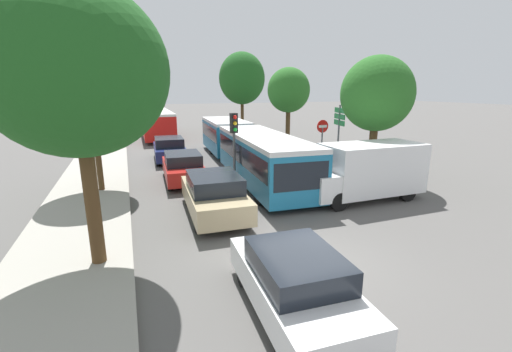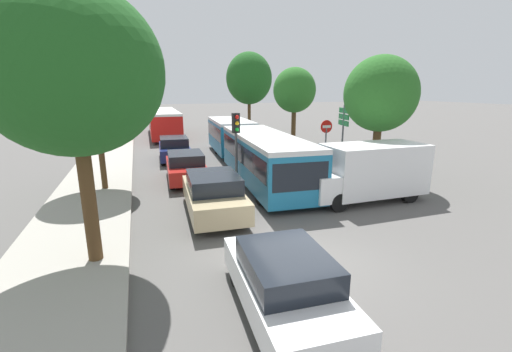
# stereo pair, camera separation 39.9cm
# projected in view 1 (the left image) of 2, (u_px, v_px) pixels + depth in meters

# --- Properties ---
(ground_plane) EXTENTS (200.00, 200.00, 0.00)m
(ground_plane) POSITION_uv_depth(u_px,v_px,m) (312.00, 261.00, 9.13)
(ground_plane) COLOR #565451
(kerb_strip_left) EXTENTS (3.20, 36.92, 0.14)m
(kerb_strip_left) POSITION_uv_depth(u_px,v_px,m) (98.00, 169.00, 19.24)
(kerb_strip_left) COLOR #9E998E
(kerb_strip_left) RESTS_ON ground
(articulated_bus) EXTENTS (3.47, 16.11, 2.37)m
(articulated_bus) POSITION_uv_depth(u_px,v_px,m) (244.00, 145.00, 19.45)
(articulated_bus) COLOR teal
(articulated_bus) RESTS_ON ground
(city_bus_rear) EXTENTS (2.79, 11.59, 2.48)m
(city_bus_rear) POSITION_uv_depth(u_px,v_px,m) (156.00, 121.00, 32.61)
(city_bus_rear) COLOR red
(city_bus_rear) RESTS_ON ground
(queued_car_white) EXTENTS (1.90, 4.07, 1.39)m
(queued_car_white) POSITION_uv_depth(u_px,v_px,m) (295.00, 282.00, 6.87)
(queued_car_white) COLOR white
(queued_car_white) RESTS_ON ground
(queued_car_tan) EXTENTS (2.10, 4.51, 1.54)m
(queued_car_tan) POSITION_uv_depth(u_px,v_px,m) (214.00, 194.00, 12.30)
(queued_car_tan) COLOR tan
(queued_car_tan) RESTS_ON ground
(queued_car_red) EXTENTS (1.99, 4.27, 1.46)m
(queued_car_red) POSITION_uv_depth(u_px,v_px,m) (183.00, 167.00, 16.76)
(queued_car_red) COLOR #B21E19
(queued_car_red) RESTS_ON ground
(queued_car_navy) EXTENTS (2.05, 4.41, 1.50)m
(queued_car_navy) POSITION_uv_depth(u_px,v_px,m) (169.00, 149.00, 21.69)
(queued_car_navy) COLOR navy
(queued_car_navy) RESTS_ON ground
(white_van) EXTENTS (5.01, 2.01, 2.31)m
(white_van) POSITION_uv_depth(u_px,v_px,m) (367.00, 170.00, 14.02)
(white_van) COLOR white
(white_van) RESTS_ON ground
(traffic_light) EXTENTS (0.34, 0.38, 3.40)m
(traffic_light) POSITION_uv_depth(u_px,v_px,m) (234.00, 133.00, 15.68)
(traffic_light) COLOR #56595E
(traffic_light) RESTS_ON ground
(no_entry_sign) EXTENTS (0.70, 0.08, 2.82)m
(no_entry_sign) POSITION_uv_depth(u_px,v_px,m) (322.00, 137.00, 18.89)
(no_entry_sign) COLOR #56595E
(no_entry_sign) RESTS_ON ground
(direction_sign_post) EXTENTS (0.34, 1.38, 3.60)m
(direction_sign_post) POSITION_uv_depth(u_px,v_px,m) (339.00, 124.00, 19.21)
(direction_sign_post) COLOR #56595E
(direction_sign_post) RESTS_ON ground
(tree_left_near) EXTENTS (4.14, 4.14, 6.84)m
(tree_left_near) POSITION_uv_depth(u_px,v_px,m) (76.00, 71.00, 7.70)
(tree_left_near) COLOR #51381E
(tree_left_near) RESTS_ON ground
(tree_left_mid) EXTENTS (3.62, 3.62, 5.74)m
(tree_left_mid) POSITION_uv_depth(u_px,v_px,m) (91.00, 99.00, 14.20)
(tree_left_mid) COLOR #51381E
(tree_left_mid) RESTS_ON ground
(tree_right_near) EXTENTS (3.39, 3.39, 6.00)m
(tree_right_near) POSITION_uv_depth(u_px,v_px,m) (377.00, 94.00, 16.08)
(tree_right_near) COLOR #51381E
(tree_right_near) RESTS_ON ground
(tree_right_mid) EXTENTS (3.21, 3.21, 6.05)m
(tree_right_mid) POSITION_uv_depth(u_px,v_px,m) (289.00, 90.00, 25.89)
(tree_right_mid) COLOR #51381E
(tree_right_mid) RESTS_ON ground
(tree_right_far) EXTENTS (4.58, 4.58, 8.03)m
(tree_right_far) POSITION_uv_depth(u_px,v_px,m) (242.00, 78.00, 34.19)
(tree_right_far) COLOR #51381E
(tree_right_far) RESTS_ON ground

